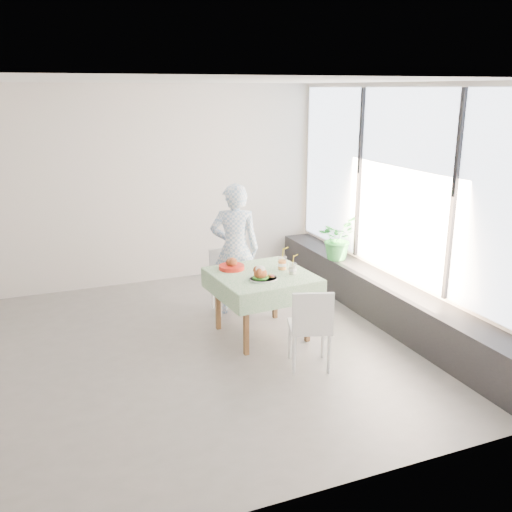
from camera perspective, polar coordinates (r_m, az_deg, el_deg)
name	(u,v)px	position (r m, az deg, el deg)	size (l,w,h in m)	color
floor	(158,357)	(6.21, -9.82, -9.92)	(6.00, 6.00, 0.00)	slate
ceiling	(143,80)	(5.58, -11.27, 16.84)	(6.00, 6.00, 0.00)	white
wall_back	(112,189)	(8.15, -14.21, 6.54)	(6.00, 0.02, 2.80)	silver
wall_front	(240,320)	(3.43, -1.66, -6.39)	(6.00, 0.02, 2.80)	silver
wall_right	(403,206)	(6.96, 14.47, 4.90)	(0.02, 5.00, 2.80)	silver
window_pane	(402,185)	(6.90, 14.42, 6.91)	(0.01, 4.80, 2.18)	#D1E0F9
window_ledge	(382,299)	(7.16, 12.52, -4.24)	(0.40, 4.80, 0.50)	black
cafe_table	(262,297)	(6.46, 0.58, -4.14)	(1.12, 1.12, 0.74)	brown
chair_far	(228,292)	(7.26, -2.84, -3.62)	(0.37, 0.37, 0.79)	white
chair_near	(309,342)	(5.85, 5.35, -8.60)	(0.51, 0.51, 0.86)	white
diner	(235,249)	(7.02, -2.13, 0.67)	(0.60, 0.39, 1.65)	#80A6CD
main_dish	(262,275)	(6.15, 0.59, -1.92)	(0.32, 0.32, 0.16)	white
juice_cup_orange	(282,264)	(6.49, 2.63, -0.78)	(0.11, 0.11, 0.30)	white
juice_cup_lemonade	(293,269)	(6.34, 3.68, -1.31)	(0.09, 0.09, 0.26)	white
second_dish	(232,266)	(6.51, -2.45, -0.98)	(0.29, 0.29, 0.14)	red
potted_plant	(337,238)	(7.76, 8.10, 1.80)	(0.53, 0.46, 0.58)	#2B823F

